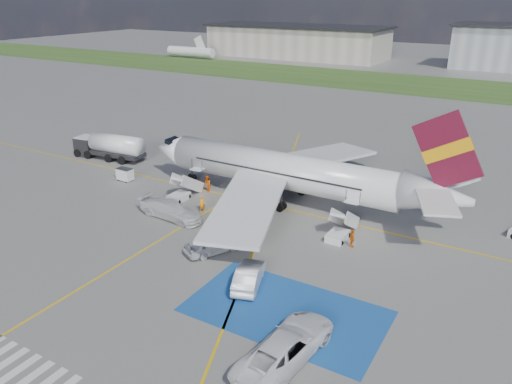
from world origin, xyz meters
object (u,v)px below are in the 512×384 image
(fuel_tanker, at_px, (110,148))
(car_silver_a, at_px, (213,243))
(car_silver_b, at_px, (249,276))
(van_white_b, at_px, (171,208))
(gpu_cart, at_px, (125,175))
(airliner, at_px, (293,173))
(van_white_a, at_px, (286,342))

(fuel_tanker, distance_m, car_silver_a, 30.72)
(car_silver_b, relative_size, van_white_b, 0.90)
(car_silver_a, xyz_separation_m, car_silver_b, (5.47, -2.90, -0.02))
(fuel_tanker, bearing_deg, gpu_cart, -39.65)
(airliner, xyz_separation_m, car_silver_b, (4.45, -16.41, -2.56))
(airliner, xyz_separation_m, van_white_a, (10.77, -22.37, -2.18))
(car_silver_a, bearing_deg, gpu_cart, 0.48)
(gpu_cart, distance_m, car_silver_b, 27.60)
(airliner, xyz_separation_m, car_silver_a, (-1.02, -13.51, -2.54))
(gpu_cart, relative_size, car_silver_a, 0.38)
(fuel_tanker, distance_m, van_white_a, 45.34)
(car_silver_b, xyz_separation_m, van_white_a, (6.31, -5.96, 0.37))
(gpu_cart, bearing_deg, car_silver_a, -24.50)
(airliner, xyz_separation_m, van_white_b, (-8.77, -9.76, -2.29))
(airliner, distance_m, van_white_b, 13.32)
(van_white_a, xyz_separation_m, van_white_b, (-19.53, 12.61, -0.10))
(car_silver_a, xyz_separation_m, van_white_a, (11.78, -8.86, 0.36))
(airliner, relative_size, car_silver_b, 7.24)
(airliner, bearing_deg, car_silver_a, -94.30)
(airliner, relative_size, gpu_cart, 19.26)
(gpu_cart, distance_m, van_white_b, 12.81)
(van_white_a, bearing_deg, car_silver_a, -31.32)
(fuel_tanker, bearing_deg, car_silver_b, -33.87)
(car_silver_b, xyz_separation_m, van_white_b, (-13.22, 6.65, 0.27))
(airliner, xyz_separation_m, gpu_cart, (-20.34, -4.29, -2.69))
(fuel_tanker, bearing_deg, car_silver_a, -33.89)
(gpu_cart, xyz_separation_m, van_white_a, (31.11, -18.08, 0.50))
(gpu_cart, bearing_deg, fuel_tanker, 147.22)
(fuel_tanker, distance_m, van_white_b, 22.12)
(fuel_tanker, relative_size, car_silver_b, 2.06)
(van_white_a, bearing_deg, fuel_tanker, -25.29)
(car_silver_a, distance_m, van_white_b, 8.61)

